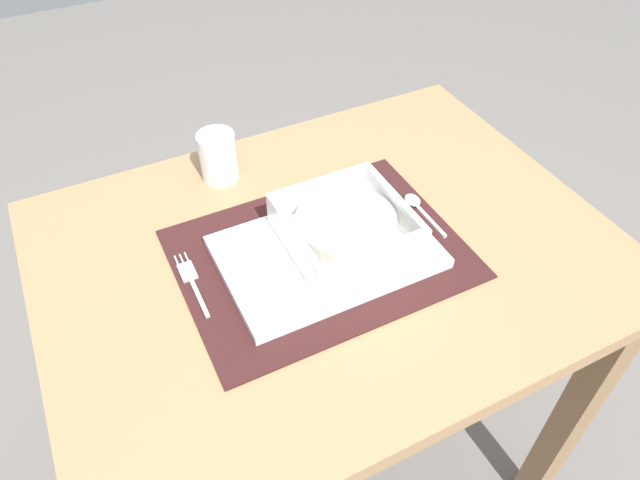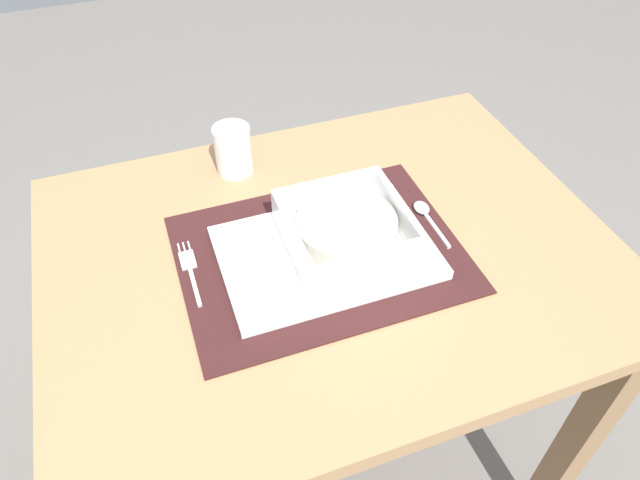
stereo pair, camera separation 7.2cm
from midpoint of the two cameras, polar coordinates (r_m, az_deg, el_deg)
The scene contains 9 objects.
ground_plane at distance 1.50m, azimuth 2.12°, elevation -20.90°, with size 6.00×6.00×0.00m, color slate.
dining_table at distance 0.98m, azimuth 3.05°, elevation -5.89°, with size 0.86×0.65×0.74m.
placemat at distance 0.88m, azimuth 2.37°, elevation -1.43°, with size 0.42×0.31×0.00m, color #381919.
serving_plate at distance 0.86m, azimuth 2.96°, elevation -1.32°, with size 0.31×0.21×0.02m, color white.
porridge_bowl at distance 0.85m, azimuth 5.02°, elevation 0.84°, with size 0.18×0.18×0.06m.
fork at distance 0.86m, azimuth -10.32°, elevation -2.77°, with size 0.02×0.13×0.00m.
spoon at distance 0.95m, azimuth 12.34°, elevation 2.59°, with size 0.02×0.11×0.01m.
butter_knife at distance 0.93m, azimuth 11.31°, elevation 1.47°, with size 0.01×0.14×0.01m.
drinking_glass at distance 1.01m, azimuth -6.43°, elevation 8.49°, with size 0.06×0.06×0.09m.
Camera 2 is at (-0.23, -0.58, 1.37)m, focal length 32.71 mm.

